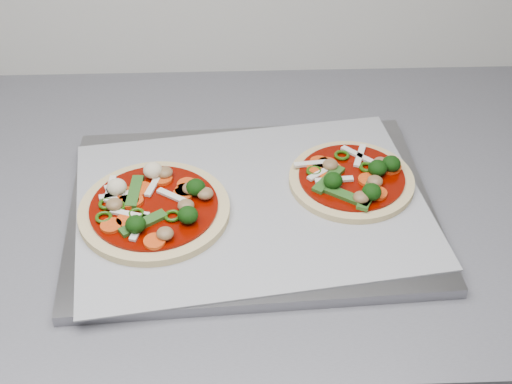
{
  "coord_description": "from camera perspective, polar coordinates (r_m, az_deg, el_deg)",
  "views": [
    {
      "loc": [
        0.45,
        0.6,
        1.48
      ],
      "look_at": [
        0.47,
        1.26,
        0.93
      ],
      "focal_mm": 50.0,
      "sensor_mm": 36.0,
      "label": 1
    }
  ],
  "objects": [
    {
      "name": "baking_tray",
      "position": [
        0.88,
        -0.39,
        -1.26
      ],
      "size": [
        0.46,
        0.35,
        0.01
      ],
      "primitive_type": "cube",
      "rotation": [
        0.0,
        0.0,
        0.05
      ],
      "color": "gray",
      "rests_on": "countertop"
    },
    {
      "name": "pizza_left",
      "position": [
        0.86,
        -8.13,
        -1.2
      ],
      "size": [
        0.2,
        0.2,
        0.03
      ],
      "rotation": [
        0.0,
        0.0,
        -0.11
      ],
      "color": "#CEB77F",
      "rests_on": "parchment"
    },
    {
      "name": "parchment",
      "position": [
        0.87,
        -0.39,
        -0.86
      ],
      "size": [
        0.46,
        0.36,
        0.0
      ],
      "primitive_type": "cube",
      "rotation": [
        0.0,
        0.0,
        0.14
      ],
      "color": "#9E9EA4",
      "rests_on": "baking_tray"
    },
    {
      "name": "pizza_right",
      "position": [
        0.9,
        7.83,
        1.11
      ],
      "size": [
        0.2,
        0.2,
        0.03
      ],
      "rotation": [
        0.0,
        0.0,
        0.3
      ],
      "color": "#CEB77F",
      "rests_on": "parchment"
    }
  ]
}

